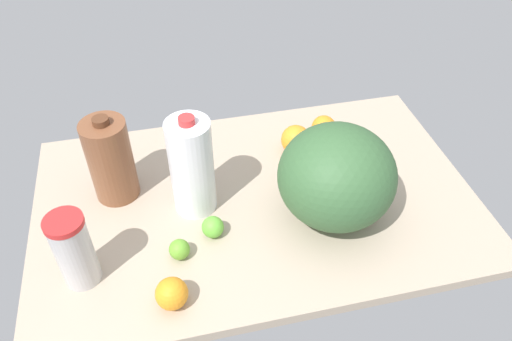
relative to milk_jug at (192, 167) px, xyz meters
The scene contains 10 objects.
countertop 22.60cm from the milk_jug, ahead, with size 120.00×76.00×3.00cm, color tan.
milk_jug is the anchor object (origin of this frame).
chocolate_milk_jug 22.62cm from the milk_jug, 154.89° to the left, with size 11.85×11.85×25.58cm.
tumbler_cup 34.33cm from the milk_jug, 148.76° to the right, with size 8.72×8.72×20.04cm.
watermelon 36.66cm from the milk_jug, 17.38° to the right, with size 29.93×29.93×26.27cm, color #365F35.
lime_beside_bowl 21.00cm from the milk_jug, 110.43° to the right, with size 5.17×5.17×5.17cm, color #65A930.
orange_loose 37.52cm from the milk_jug, 25.95° to the left, with size 8.89×8.89×8.89cm, color orange.
orange_near_front 48.77cm from the milk_jug, 25.43° to the left, with size 7.60×7.60×7.60cm, color orange.
orange_far_back 32.58cm from the milk_jug, 107.38° to the right, with size 7.44×7.44×7.44cm, color orange.
lime_by_jug 16.20cm from the milk_jug, 75.98° to the right, with size 5.67×5.67×5.67cm, color #64BA39.
Camera 1 is at (-21.76, -94.65, 101.22)cm, focal length 35.00 mm.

